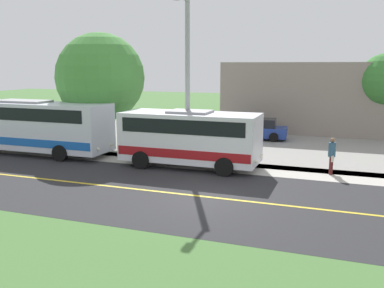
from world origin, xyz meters
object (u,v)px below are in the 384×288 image
object	(u,v)px
pedestrian_with_bags	(332,155)
commercial_building	(335,95)
tree_curbside	(100,78)
parked_car_near	(256,129)
shuttle_bus_front	(190,136)
street_light_pole	(187,75)
transit_bus_rear	(25,124)

from	to	relation	value
pedestrian_with_bags	commercial_building	distance (m)	16.07
pedestrian_with_bags	tree_curbside	size ratio (longest dim) A/B	0.25
pedestrian_with_bags	parked_car_near	world-z (taller)	pedestrian_with_bags
shuttle_bus_front	street_light_pole	size ratio (longest dim) A/B	0.84
shuttle_bus_front	pedestrian_with_bags	distance (m)	6.95
shuttle_bus_front	commercial_building	distance (m)	18.07
shuttle_bus_front	transit_bus_rear	distance (m)	10.34
shuttle_bus_front	commercial_building	bearing A→B (deg)	158.94
street_light_pole	parked_car_near	distance (m)	9.95
pedestrian_with_bags	parked_car_near	bearing A→B (deg)	-147.61
parked_car_near	commercial_building	size ratio (longest dim) A/B	0.27
shuttle_bus_front	tree_curbside	world-z (taller)	tree_curbside
street_light_pole	commercial_building	bearing A→B (deg)	157.71
shuttle_bus_front	tree_curbside	size ratio (longest dim) A/B	1.00
shuttle_bus_front	pedestrian_with_bags	bearing A→B (deg)	97.11
commercial_building	transit_bus_rear	bearing A→B (deg)	-44.91
shuttle_bus_front	transit_bus_rear	xyz separation A→B (m)	(0.04, -10.34, 0.12)
pedestrian_with_bags	street_light_pole	xyz separation A→B (m)	(0.54, -7.15, 3.67)
transit_bus_rear	commercial_building	distance (m)	23.84
street_light_pole	tree_curbside	world-z (taller)	street_light_pole
transit_bus_rear	street_light_pole	xyz separation A→B (m)	(-0.35, 10.05, 2.91)
pedestrian_with_bags	commercial_building	bearing A→B (deg)	-178.62
parked_car_near	commercial_building	xyz separation A→B (m)	(-7.56, 4.96, 1.98)
commercial_building	parked_car_near	bearing A→B (deg)	-33.26
street_light_pole	parked_car_near	world-z (taller)	street_light_pole
tree_curbside	shuttle_bus_front	bearing A→B (deg)	67.64
transit_bus_rear	tree_curbside	size ratio (longest dim) A/B	1.52
tree_curbside	parked_car_near	bearing A→B (deg)	127.45
parked_car_near	commercial_building	world-z (taller)	commercial_building
parked_car_near	street_light_pole	bearing A→B (deg)	-11.44
pedestrian_with_bags	tree_curbside	world-z (taller)	tree_curbside
shuttle_bus_front	street_light_pole	world-z (taller)	street_light_pole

